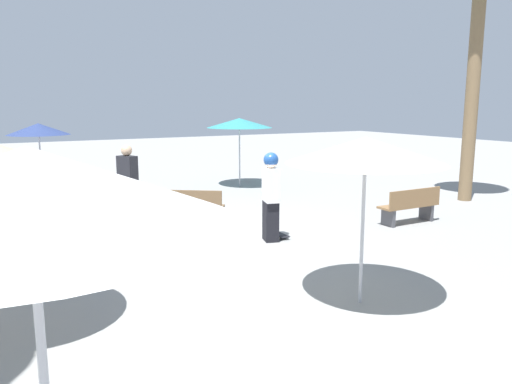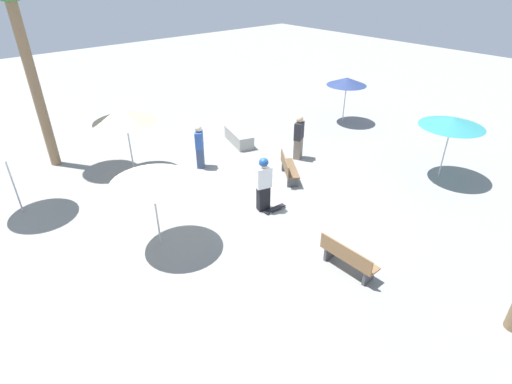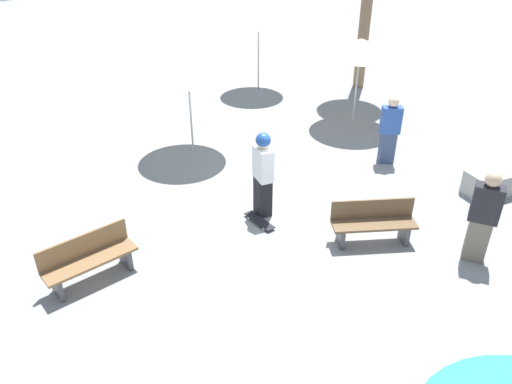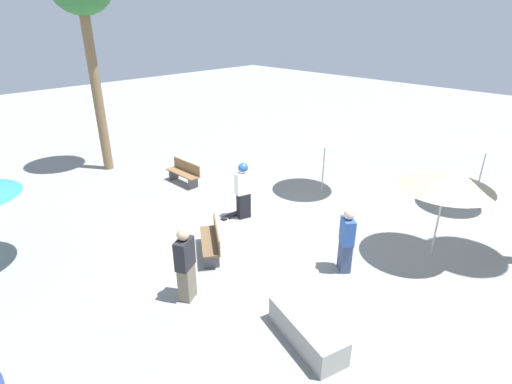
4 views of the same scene
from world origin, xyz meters
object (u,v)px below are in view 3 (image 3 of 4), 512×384
object	(u,v)px
bench_far	(89,259)
bystander_watching	(390,130)
bench_near	(373,222)
shade_umbrella_white	(258,17)
bystander_far	(483,217)
concrete_ledge	(503,180)
shade_umbrella_tan	(361,47)
shade_umbrella_cream	(187,69)
skater_main	(263,172)
skateboard	(259,221)

from	to	relation	value
bench_far	bystander_watching	size ratio (longest dim) A/B	0.93
bench_near	shade_umbrella_white	distance (m)	9.24
bench_far	bystander_far	size ratio (longest dim) A/B	0.88
bench_near	bystander_watching	size ratio (longest dim) A/B	0.91
shade_umbrella_white	concrete_ledge	bearing A→B (deg)	-91.51
shade_umbrella_tan	bystander_far	distance (m)	6.64
bystander_watching	bench_near	bearing A→B (deg)	-106.89
bench_near	shade_umbrella_cream	world-z (taller)	shade_umbrella_cream
bench_far	shade_umbrella_white	bearing A→B (deg)	-146.82
shade_umbrella_white	bystander_watching	size ratio (longest dim) A/B	1.52
shade_umbrella_white	shade_umbrella_cream	world-z (taller)	shade_umbrella_white
shade_umbrella_white	bystander_far	size ratio (longest dim) A/B	1.45
shade_umbrella_cream	bystander_watching	bearing A→B (deg)	-47.41
skater_main	shade_umbrella_tan	world-z (taller)	shade_umbrella_tan
skateboard	concrete_ledge	world-z (taller)	concrete_ledge
concrete_ledge	skateboard	bearing A→B (deg)	153.22
bench_near	bystander_watching	world-z (taller)	bystander_watching
concrete_ledge	bystander_far	world-z (taller)	bystander_far
bench_far	shade_umbrella_tan	xyz separation A→B (m)	(8.87, 1.65, 1.80)
bystander_far	concrete_ledge	bearing A→B (deg)	-98.71
shade_umbrella_white	shade_umbrella_tan	bearing A→B (deg)	-86.39
skater_main	bystander_watching	bearing A→B (deg)	103.61
shade_umbrella_cream	shade_umbrella_tan	distance (m)	4.89
bystander_watching	bystander_far	size ratio (longest dim) A/B	0.95
concrete_ledge	bystander_watching	world-z (taller)	bystander_watching
skater_main	bystander_far	size ratio (longest dim) A/B	1.02
bench_near	shade_umbrella_tan	distance (m)	6.17
shade_umbrella_cream	shade_umbrella_white	bearing A→B (deg)	30.03
bench_far	shade_umbrella_tan	size ratio (longest dim) A/B	0.65
skateboard	bench_near	world-z (taller)	bench_near
concrete_ledge	shade_umbrella_cream	distance (m)	7.74
skateboard	shade_umbrella_white	world-z (taller)	shade_umbrella_white
concrete_ledge	bystander_far	size ratio (longest dim) A/B	1.07
bystander_far	skater_main	bearing A→B (deg)	2.37
concrete_ledge	bench_far	size ratio (longest dim) A/B	1.21
bench_near	bystander_watching	distance (m)	3.52
shade_umbrella_tan	bench_far	bearing A→B (deg)	-169.47
concrete_ledge	bystander_far	bearing A→B (deg)	-162.68
skateboard	bench_far	bearing A→B (deg)	-97.59
shade_umbrella_white	bystander_far	bearing A→B (deg)	-107.27
concrete_ledge	shade_umbrella_tan	bearing A→B (deg)	84.19
concrete_ledge	bystander_watching	bearing A→B (deg)	107.90
bench_far	bench_near	bearing A→B (deg)	152.11
skateboard	bystander_watching	world-z (taller)	bystander_watching
bench_far	shade_umbrella_cream	distance (m)	5.52
bench_near	shade_umbrella_tan	bearing A→B (deg)	-101.20
skateboard	concrete_ledge	size ratio (longest dim) A/B	0.42
shade_umbrella_white	shade_umbrella_cream	xyz separation A→B (m)	(-4.41, -2.55, -0.23)
skater_main	shade_umbrella_cream	xyz separation A→B (m)	(0.56, 3.44, 1.20)
concrete_ledge	bench_near	size ratio (longest dim) A/B	1.24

